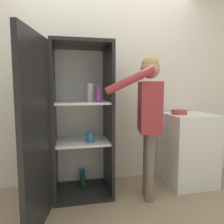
% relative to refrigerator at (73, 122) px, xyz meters
% --- Properties ---
extents(ground_plane, '(12.00, 12.00, 0.00)m').
position_rel_refrigerator_xyz_m(ground_plane, '(0.41, -0.53, -0.87)').
color(ground_plane, tan).
extents(wall_back, '(7.00, 0.06, 2.55)m').
position_rel_refrigerator_xyz_m(wall_back, '(0.41, 0.45, 0.40)').
color(wall_back, silver).
rests_on(wall_back, ground_plane).
extents(refrigerator, '(0.86, 1.25, 1.75)m').
position_rel_refrigerator_xyz_m(refrigerator, '(0.00, 0.00, 0.00)').
color(refrigerator, black).
rests_on(refrigerator, ground_plane).
extents(person, '(0.68, 0.51, 1.59)m').
position_rel_refrigerator_xyz_m(person, '(0.81, -0.19, 0.15)').
color(person, '#726656').
rests_on(person, ground_plane).
extents(counter, '(0.58, 0.62, 0.92)m').
position_rel_refrigerator_xyz_m(counter, '(1.47, 0.09, -0.41)').
color(counter, white).
rests_on(counter, ground_plane).
extents(bowl, '(0.20, 0.20, 0.06)m').
position_rel_refrigerator_xyz_m(bowl, '(1.33, 0.08, 0.07)').
color(bowl, '#B24738').
rests_on(bowl, counter).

